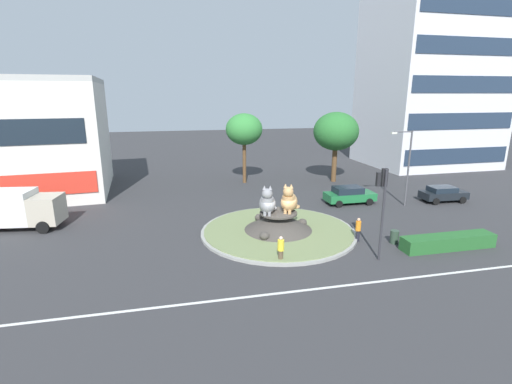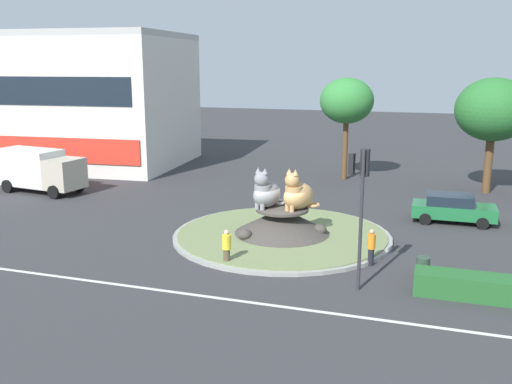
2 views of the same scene
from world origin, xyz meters
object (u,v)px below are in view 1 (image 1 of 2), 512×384
at_px(traffic_light_mast, 383,195).
at_px(litter_bin, 394,237).
at_px(cat_statue_grey, 267,203).
at_px(office_tower, 436,34).
at_px(sedan_on_far_lane, 349,195).
at_px(pedestrian_orange_shirt, 358,229).
at_px(delivery_box_truck, 13,208).
at_px(streetlight_arm, 407,163).
at_px(broadleaf_tree_behind_island, 336,132).
at_px(hatchback_near_shophouse, 443,194).
at_px(cat_statue_calico, 289,201).
at_px(pedestrian_yellow_shirt, 281,249).
at_px(second_tree_near_tower, 244,130).

relative_size(traffic_light_mast, litter_bin, 6.21).
xyz_separation_m(cat_statue_grey, traffic_light_mast, (5.49, -5.54, 1.75)).
relative_size(office_tower, sedan_on_far_lane, 7.69).
height_order(pedestrian_orange_shirt, delivery_box_truck, delivery_box_truck).
height_order(streetlight_arm, delivery_box_truck, streetlight_arm).
bearing_deg(office_tower, cat_statue_grey, -142.99).
bearing_deg(broadleaf_tree_behind_island, streetlight_arm, -78.48).
distance_m(hatchback_near_shophouse, delivery_box_truck, 36.03).
bearing_deg(cat_statue_calico, hatchback_near_shophouse, 131.93).
bearing_deg(office_tower, traffic_light_mast, -130.53).
bearing_deg(broadleaf_tree_behind_island, delivery_box_truck, -162.44).
xyz_separation_m(broadleaf_tree_behind_island, pedestrian_orange_shirt, (-5.83, -17.08, -4.80)).
distance_m(sedan_on_far_lane, delivery_box_truck, 27.21).
xyz_separation_m(cat_statue_calico, broadleaf_tree_behind_island, (9.89, 14.32, 3.35)).
distance_m(cat_statue_grey, streetlight_arm, 14.31).
bearing_deg(cat_statue_calico, pedestrian_yellow_shirt, 4.48).
height_order(second_tree_near_tower, pedestrian_yellow_shirt, second_tree_near_tower).
height_order(cat_statue_grey, streetlight_arm, streetlight_arm).
height_order(sedan_on_far_lane, delivery_box_truck, delivery_box_truck).
bearing_deg(hatchback_near_shophouse, office_tower, 61.79).
relative_size(streetlight_arm, pedestrian_orange_shirt, 4.05).
relative_size(cat_statue_grey, litter_bin, 2.36).
relative_size(broadleaf_tree_behind_island, second_tree_near_tower, 1.02).
xyz_separation_m(office_tower, broadleaf_tree_behind_island, (-16.92, -7.62, -11.69)).
relative_size(broadleaf_tree_behind_island, litter_bin, 8.70).
xyz_separation_m(traffic_light_mast, streetlight_arm, (8.12, 9.68, -0.18)).
bearing_deg(traffic_light_mast, pedestrian_orange_shirt, 4.95).
bearing_deg(office_tower, second_tree_near_tower, -168.23).
bearing_deg(traffic_light_mast, office_tower, -30.95).
bearing_deg(traffic_light_mast, litter_bin, -41.59).
relative_size(office_tower, litter_bin, 38.58).
bearing_deg(cat_statue_calico, sedan_on_far_lane, 153.87).
bearing_deg(traffic_light_mast, cat_statue_grey, 53.53).
xyz_separation_m(traffic_light_mast, pedestrian_yellow_shirt, (-5.85, 0.85, -3.21)).
xyz_separation_m(traffic_light_mast, office_tower, (22.94, 27.58, 13.29)).
bearing_deg(second_tree_near_tower, litter_bin, -71.58).
bearing_deg(cat_statue_calico, broadleaf_tree_behind_island, 172.37).
bearing_deg(second_tree_near_tower, delivery_box_truck, -150.59).
relative_size(streetlight_arm, litter_bin, 7.45).
bearing_deg(office_tower, delivery_box_truck, -160.71).
distance_m(pedestrian_orange_shirt, pedestrian_yellow_shirt, 6.38).
distance_m(cat_statue_calico, broadleaf_tree_behind_island, 17.72).
height_order(cat_statue_calico, sedan_on_far_lane, cat_statue_calico).
bearing_deg(delivery_box_truck, office_tower, 27.56).
relative_size(second_tree_near_tower, pedestrian_yellow_shirt, 4.68).
bearing_deg(cat_statue_calico, second_tree_near_tower, -152.24).
bearing_deg(pedestrian_yellow_shirt, cat_statue_calico, -80.14).
relative_size(traffic_light_mast, pedestrian_yellow_shirt, 3.39).
bearing_deg(delivery_box_truck, traffic_light_mast, -16.84).
distance_m(streetlight_arm, pedestrian_yellow_shirt, 16.80).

